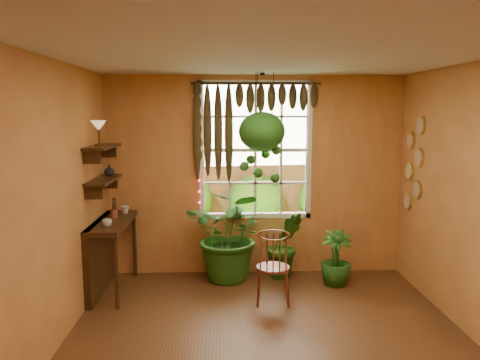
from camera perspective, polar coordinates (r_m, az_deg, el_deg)
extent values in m
plane|color=brown|center=(4.61, 3.80, -20.37)|extent=(4.50, 4.50, 0.00)
plane|color=silver|center=(4.08, 4.17, 15.17)|extent=(4.50, 4.50, 0.00)
plane|color=#D69049|center=(6.35, 1.89, 0.49)|extent=(4.00, 0.00, 4.00)
plane|color=#D69049|center=(4.41, -22.91, -3.63)|extent=(0.00, 4.50, 4.50)
cube|color=white|center=(6.34, 1.88, 3.66)|extent=(1.52, 0.10, 1.86)
cube|color=white|center=(6.37, 1.87, 3.68)|extent=(1.38, 0.01, 1.78)
cylinder|color=#3E2411|center=(6.22, 1.99, 11.68)|extent=(1.70, 0.04, 0.04)
cube|color=#3E2411|center=(5.94, -15.35, -5.05)|extent=(0.40, 1.20, 0.06)
cube|color=#3E2411|center=(6.09, -16.68, -8.87)|extent=(0.08, 1.18, 0.90)
cylinder|color=#3E2411|center=(5.51, -14.86, -10.84)|extent=(0.05, 0.05, 0.86)
cylinder|color=#3E2411|center=(6.54, -12.72, -7.72)|extent=(0.05, 0.05, 0.86)
cube|color=#3E2411|center=(5.87, -16.26, 0.01)|extent=(0.25, 0.90, 0.04)
cube|color=#3E2411|center=(5.82, -16.42, 3.91)|extent=(0.25, 0.90, 0.04)
cube|color=#1B4E16|center=(11.50, 0.19, -2.91)|extent=(14.00, 10.00, 0.04)
cube|color=#976A47|center=(9.57, 0.59, 0.41)|extent=(12.00, 0.10, 1.80)
plane|color=#92C3F4|center=(13.10, -0.11, 5.39)|extent=(12.00, 0.00, 12.00)
cylinder|color=maroon|center=(5.56, 4.04, -10.64)|extent=(0.43, 0.43, 0.04)
torus|color=maroon|center=(5.27, 4.11, -6.64)|extent=(0.37, 0.07, 0.37)
imported|color=#1F4D14|center=(6.18, -1.03, -6.65)|extent=(1.40, 1.32, 1.23)
imported|color=#1F4D14|center=(6.35, 5.45, -7.85)|extent=(0.56, 0.48, 0.90)
imported|color=#1F4D14|center=(6.20, 11.59, -9.31)|extent=(0.47, 0.47, 0.71)
ellipsoid|color=black|center=(5.96, 2.68, 5.07)|extent=(0.35, 0.35, 0.21)
ellipsoid|color=#1F4D14|center=(5.95, 2.68, 5.91)|extent=(0.59, 0.59, 0.50)
imported|color=silver|center=(5.63, -15.90, -5.04)|extent=(0.13, 0.13, 0.09)
imported|color=beige|center=(6.29, -13.84, -3.54)|extent=(0.11, 0.11, 0.10)
cylinder|color=brown|center=(6.06, -15.07, -3.97)|extent=(0.09, 0.09, 0.11)
imported|color=#B2AD99|center=(6.11, -15.65, 1.17)|extent=(0.17, 0.17, 0.14)
cylinder|color=brown|center=(5.63, -16.77, 4.09)|extent=(0.10, 0.10, 0.03)
cylinder|color=brown|center=(5.63, -16.81, 5.04)|extent=(0.02, 0.02, 0.18)
cone|color=slate|center=(5.62, -16.87, 6.35)|extent=(0.18, 0.18, 0.12)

